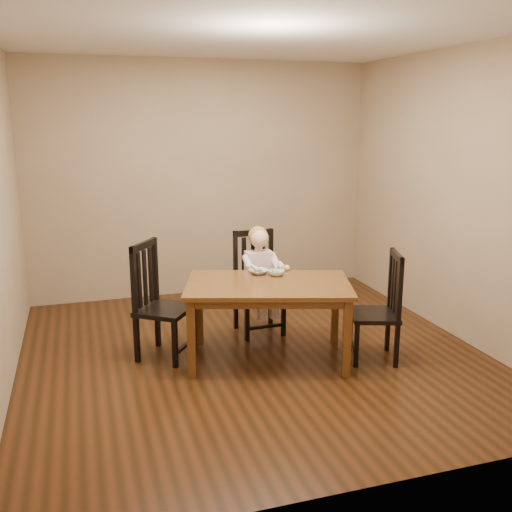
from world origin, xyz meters
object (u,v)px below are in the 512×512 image
object	(u,v)px
chair_left	(159,303)
chair_child	(258,284)
dining_table	(268,292)
toddler	(259,271)
bowl_peas	(259,272)
chair_right	(380,309)
bowl_veg	(276,273)

from	to	relation	value
chair_left	chair_child	bearing A→B (deg)	143.66
dining_table	toddler	xyz separation A→B (m)	(0.12, 0.63, 0.01)
toddler	chair_child	bearing A→B (deg)	-90.00
bowl_peas	toddler	bearing A→B (deg)	71.65
chair_right	bowl_veg	size ratio (longest dim) A/B	6.46
dining_table	chair_child	bearing A→B (deg)	80.09
toddler	bowl_veg	size ratio (longest dim) A/B	3.86
bowl_peas	bowl_veg	distance (m)	0.16
bowl_peas	bowl_veg	bearing A→B (deg)	-35.00
chair_child	bowl_peas	bearing A→B (deg)	72.10
chair_child	bowl_peas	size ratio (longest dim) A/B	5.99
chair_left	chair_right	distance (m)	1.91
bowl_peas	chair_right	bearing A→B (deg)	-32.38
chair_left	dining_table	bearing A→B (deg)	103.72
dining_table	bowl_veg	distance (m)	0.27
toddler	chair_left	bearing A→B (deg)	13.55
toddler	bowl_peas	distance (m)	0.37
dining_table	chair_right	world-z (taller)	chair_right
dining_table	bowl_peas	size ratio (longest dim) A/B	9.46
chair_left	bowl_peas	bearing A→B (deg)	121.62
chair_child	dining_table	bearing A→B (deg)	78.07
chair_right	bowl_veg	bearing A→B (deg)	76.29
chair_left	bowl_veg	size ratio (longest dim) A/B	6.92
dining_table	toddler	world-z (taller)	toddler
chair_right	chair_left	bearing A→B (deg)	88.75
chair_right	bowl_peas	xyz separation A→B (m)	(-0.91, 0.58, 0.26)
chair_right	toddler	bearing A→B (deg)	59.23
chair_child	chair_right	distance (m)	1.26
chair_child	toddler	distance (m)	0.16
chair_left	toddler	world-z (taller)	chair_left
bowl_peas	chair_child	bearing A→B (deg)	74.12
dining_table	toddler	size ratio (longest dim) A/B	2.75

